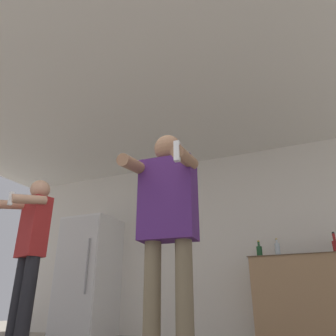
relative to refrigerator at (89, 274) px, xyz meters
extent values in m
cube|color=silver|center=(1.71, 0.39, 0.44)|extent=(7.00, 0.06, 2.55)
cube|color=silver|center=(1.71, -1.34, 1.74)|extent=(7.00, 3.91, 0.05)
cube|color=white|center=(0.00, 0.01, 0.00)|extent=(0.74, 0.70, 1.67)
cube|color=silver|center=(0.00, -0.35, 0.00)|extent=(0.71, 0.01, 1.60)
cylinder|color=#99999E|center=(0.24, -0.38, 0.08)|extent=(0.02, 0.02, 0.75)
cube|color=#997551|center=(3.08, 0.08, -0.37)|extent=(1.29, 0.55, 0.94)
cube|color=brown|center=(3.08, 0.08, 0.11)|extent=(1.32, 0.58, 0.01)
cylinder|color=#194723|center=(2.54, 0.06, 0.19)|extent=(0.07, 0.07, 0.15)
cylinder|color=#194723|center=(2.54, 0.06, 0.29)|extent=(0.03, 0.03, 0.06)
sphere|color=#B29933|center=(2.54, 0.06, 0.32)|extent=(0.03, 0.03, 0.03)
cylinder|color=silver|center=(2.76, 0.06, 0.20)|extent=(0.06, 0.06, 0.17)
cylinder|color=silver|center=(2.76, 0.06, 0.31)|extent=(0.02, 0.02, 0.05)
sphere|color=#B29933|center=(2.76, 0.06, 0.33)|extent=(0.03, 0.03, 0.03)
cylinder|color=maroon|center=(3.41, 0.06, 0.19)|extent=(0.07, 0.07, 0.15)
cylinder|color=maroon|center=(3.41, 0.06, 0.31)|extent=(0.03, 0.03, 0.09)
sphere|color=black|center=(3.41, 0.06, 0.36)|extent=(0.03, 0.03, 0.03)
cylinder|color=#75664C|center=(2.11, -2.14, -0.42)|extent=(0.12, 0.12, 0.82)
cylinder|color=#75664C|center=(2.34, -2.12, -0.42)|extent=(0.12, 0.12, 0.82)
cube|color=#4C236B|center=(2.22, -2.13, 0.30)|extent=(0.43, 0.23, 0.62)
sphere|color=#9E7051|center=(2.22, -2.13, 0.71)|extent=(0.22, 0.22, 0.22)
cylinder|color=#9E7051|center=(2.04, -2.33, 0.52)|extent=(0.12, 0.40, 0.16)
cylinder|color=#9E7051|center=(2.43, -2.31, 0.52)|extent=(0.12, 0.40, 0.16)
cube|color=white|center=(2.44, -2.50, 0.49)|extent=(0.04, 0.04, 0.14)
cylinder|color=black|center=(0.28, -1.54, -0.40)|extent=(0.14, 0.14, 0.87)
cylinder|color=black|center=(0.45, -1.59, -0.40)|extent=(0.14, 0.14, 0.87)
cube|color=maroon|center=(0.37, -1.56, 0.37)|extent=(0.37, 0.29, 0.66)
sphere|color=tan|center=(0.37, -1.56, 0.80)|extent=(0.22, 0.22, 0.22)
cylinder|color=tan|center=(0.16, -1.69, 0.61)|extent=(0.21, 0.40, 0.16)
cylinder|color=tan|center=(0.46, -1.79, 0.61)|extent=(0.21, 0.40, 0.16)
cube|color=white|center=(0.40, -1.97, 0.58)|extent=(0.05, 0.05, 0.14)
camera|label=1|loc=(3.15, -4.27, -0.43)|focal=35.00mm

